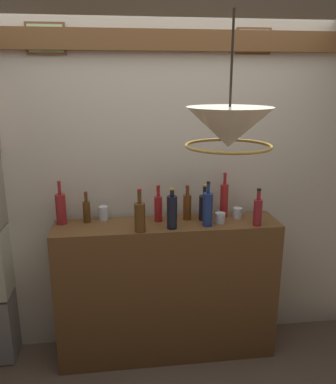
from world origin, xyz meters
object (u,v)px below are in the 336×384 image
Objects in this scene: liquor_bottle_tequila at (204,207)px; liquor_bottle_brandy at (61,208)px; liquor_bottle_rum at (172,212)px; glass_tumbler_shot at (103,213)px; liquor_bottle_rye at (140,216)px; liquor_bottle_gin at (158,208)px; liquor_bottle_scotch at (187,206)px; glass_tumbler_highball at (220,218)px; liquor_bottle_port at (258,211)px; glass_tumbler_rocks at (237,213)px; liquor_bottle_sherry at (87,211)px; liquor_bottle_whiskey at (224,200)px; liquor_bottle_vodka at (208,209)px; pendant_lamp at (229,129)px.

liquor_bottle_brandy is (-1.04, 0.05, 0.02)m from liquor_bottle_tequila.
glass_tumbler_shot is (-0.48, 0.24, -0.07)m from liquor_bottle_rum.
liquor_bottle_rum is 0.23m from liquor_bottle_rye.
liquor_bottle_rye is at bearing -127.56° from liquor_bottle_gin.
glass_tumbler_highball is at bearing -24.63° from liquor_bottle_scotch.
liquor_bottle_rum reaches higher than glass_tumbler_shot.
liquor_bottle_port reaches higher than glass_tumbler_rocks.
liquor_bottle_brandy reaches higher than glass_tumbler_highball.
liquor_bottle_sherry is 0.67× the size of liquor_bottle_whiskey.
liquor_bottle_gin is at bearing 157.63° from liquor_bottle_vodka.
liquor_bottle_port is at bearing -14.23° from liquor_bottle_gin.
liquor_bottle_rum is 0.97× the size of liquor_bottle_rye.
glass_tumbler_rocks is (0.10, -0.03, -0.10)m from liquor_bottle_whiskey.
liquor_bottle_rye reaches higher than liquor_bottle_gin.
liquor_bottle_gin is 0.43× the size of pendant_lamp.
glass_tumbler_rocks is at bearing 14.00° from liquor_bottle_rye.
liquor_bottle_scotch is 0.62m from glass_tumbler_shot.
liquor_bottle_whiskey is 4.43× the size of glass_tumbler_rocks.
liquor_bottle_tequila is 0.93× the size of liquor_bottle_rum.
liquor_bottle_scotch is 0.26m from glass_tumbler_highball.
liquor_bottle_scotch is (-0.12, 0.15, -0.02)m from liquor_bottle_vodka.
liquor_bottle_sherry is 0.79× the size of liquor_bottle_rum.
liquor_bottle_port is at bearing 0.92° from liquor_bottle_rye.
liquor_bottle_vodka reaches higher than liquor_bottle_tequila.
liquor_bottle_gin reaches higher than liquor_bottle_sherry.
glass_tumbler_rocks is 0.12× the size of pendant_lamp.
liquor_bottle_rye reaches higher than glass_tumbler_rocks.
liquor_bottle_tequila is 0.26m from glass_tumbler_rocks.
liquor_bottle_scotch is at bearing 158.66° from liquor_bottle_port.
liquor_bottle_whiskey is at bearing 18.63° from liquor_bottle_rye.
liquor_bottle_rum reaches higher than liquor_bottle_port.
liquor_bottle_port is 0.86× the size of liquor_bottle_brandy.
liquor_bottle_scotch is (-0.47, 0.19, -0.00)m from liquor_bottle_port.
liquor_bottle_rye is at bearing -160.14° from liquor_bottle_tequila.
liquor_bottle_port is 0.21m from glass_tumbler_rocks.
liquor_bottle_vodka is 0.48m from liquor_bottle_rye.
liquor_bottle_tequila is 1.00× the size of liquor_bottle_port.
liquor_bottle_rum is 1.07× the size of liquor_bottle_gin.
liquor_bottle_sherry is 0.36× the size of pendant_lamp.
liquor_bottle_rye is 1.16× the size of liquor_bottle_scotch.
liquor_bottle_scotch is 0.82× the size of liquor_bottle_brandy.
liquor_bottle_rye is 0.95× the size of liquor_bottle_brandy.
liquor_bottle_brandy is at bearing 166.21° from liquor_bottle_rum.
liquor_bottle_rum is 3.76× the size of glass_tumbler_rocks.
liquor_bottle_brandy is 3.07× the size of glass_tumbler_shot.
liquor_bottle_rye reaches higher than liquor_bottle_port.
liquor_bottle_tequila reaches higher than liquor_bottle_scotch.
liquor_bottle_rye is 1.02m from pendant_lamp.
liquor_bottle_sherry is 1.37m from pendant_lamp.
liquor_bottle_vodka is at bearing -91.37° from liquor_bottle_tequila.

